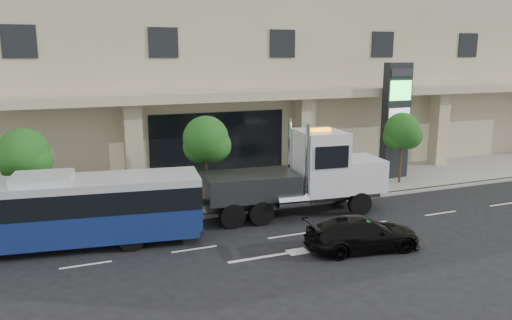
{
  "coord_description": "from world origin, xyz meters",
  "views": [
    {
      "loc": [
        -8.5,
        -19.25,
        7.4
      ],
      "look_at": [
        -0.04,
        2.0,
        2.53
      ],
      "focal_mm": 35.0,
      "sensor_mm": 36.0,
      "label": 1
    }
  ],
  "objects_px": {
    "signage_pylon": "(396,120)",
    "tow_truck": "(303,176)",
    "city_bus": "(45,211)",
    "black_sedan": "(363,233)"
  },
  "relations": [
    {
      "from": "signage_pylon",
      "to": "tow_truck",
      "type": "bearing_deg",
      "value": -157.06
    },
    {
      "from": "city_bus",
      "to": "black_sedan",
      "type": "height_order",
      "value": "city_bus"
    },
    {
      "from": "city_bus",
      "to": "tow_truck",
      "type": "xyz_separation_m",
      "value": [
        11.15,
        0.28,
        0.3
      ]
    },
    {
      "from": "city_bus",
      "to": "tow_truck",
      "type": "relative_size",
      "value": 1.23
    },
    {
      "from": "city_bus",
      "to": "black_sedan",
      "type": "relative_size",
      "value": 2.68
    },
    {
      "from": "black_sedan",
      "to": "tow_truck",
      "type": "bearing_deg",
      "value": 9.23
    },
    {
      "from": "tow_truck",
      "to": "signage_pylon",
      "type": "xyz_separation_m",
      "value": [
        8.05,
        3.85,
        1.77
      ]
    },
    {
      "from": "black_sedan",
      "to": "signage_pylon",
      "type": "bearing_deg",
      "value": -34.42
    },
    {
      "from": "city_bus",
      "to": "tow_truck",
      "type": "bearing_deg",
      "value": 9.05
    },
    {
      "from": "signage_pylon",
      "to": "black_sedan",
      "type": "bearing_deg",
      "value": -134.85
    }
  ]
}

